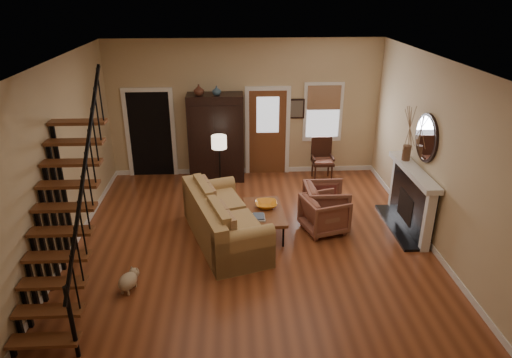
{
  "coord_description": "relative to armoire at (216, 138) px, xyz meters",
  "views": [
    {
      "loc": [
        -0.31,
        -7.23,
        4.46
      ],
      "look_at": [
        0.1,
        0.4,
        1.15
      ],
      "focal_mm": 32.0,
      "sensor_mm": 36.0,
      "label": 1
    }
  ],
  "objects": [
    {
      "name": "room",
      "position": [
        0.29,
        -1.39,
        0.46
      ],
      "size": [
        7.0,
        7.33,
        3.3
      ],
      "color": "brown",
      "rests_on": "ground"
    },
    {
      "name": "staircase",
      "position": [
        -2.08,
        -4.45,
        0.55
      ],
      "size": [
        0.94,
        2.8,
        3.2
      ],
      "primitive_type": null,
      "color": "brown",
      "rests_on": "ground"
    },
    {
      "name": "fireplace",
      "position": [
        3.83,
        -2.65,
        -0.31
      ],
      "size": [
        0.33,
        1.95,
        2.3
      ],
      "color": "black",
      "rests_on": "ground"
    },
    {
      "name": "armoire",
      "position": [
        0.0,
        0.0,
        0.0
      ],
      "size": [
        1.3,
        0.6,
        2.1
      ],
      "primitive_type": null,
      "color": "black",
      "rests_on": "ground"
    },
    {
      "name": "vase_a",
      "position": [
        -0.35,
        -0.1,
        1.17
      ],
      "size": [
        0.24,
        0.24,
        0.25
      ],
      "primitive_type": "imported",
      "color": "#4C2619",
      "rests_on": "armoire"
    },
    {
      "name": "vase_b",
      "position": [
        0.05,
        -0.1,
        1.16
      ],
      "size": [
        0.2,
        0.2,
        0.21
      ],
      "primitive_type": "imported",
      "color": "#334C60",
      "rests_on": "armoire"
    },
    {
      "name": "sofa",
      "position": [
        0.21,
        -2.93,
        -0.6
      ],
      "size": [
        1.71,
        2.6,
        0.89
      ],
      "primitive_type": null,
      "rotation": [
        0.0,
        0.0,
        0.3
      ],
      "color": "#A47F4A",
      "rests_on": "ground"
    },
    {
      "name": "coffee_table",
      "position": [
        0.96,
        -2.71,
        -0.81
      ],
      "size": [
        0.78,
        1.27,
        0.47
      ],
      "primitive_type": null,
      "rotation": [
        0.0,
        0.0,
        0.05
      ],
      "color": "brown",
      "rests_on": "ground"
    },
    {
      "name": "bowl",
      "position": [
        1.01,
        -2.56,
        -0.52
      ],
      "size": [
        0.42,
        0.42,
        0.1
      ],
      "primitive_type": "imported",
      "color": "orange",
      "rests_on": "coffee_table"
    },
    {
      "name": "books",
      "position": [
        0.84,
        -3.01,
        -0.55
      ],
      "size": [
        0.23,
        0.31,
        0.06
      ],
      "primitive_type": null,
      "color": "beige",
      "rests_on": "coffee_table"
    },
    {
      "name": "armchair_left",
      "position": [
        2.12,
        -2.69,
        -0.69
      ],
      "size": [
        0.98,
        0.96,
        0.72
      ],
      "primitive_type": "imported",
      "rotation": [
        0.0,
        0.0,
        1.86
      ],
      "color": "maroon",
      "rests_on": "ground"
    },
    {
      "name": "armchair_right",
      "position": [
        2.23,
        -2.27,
        -0.67
      ],
      "size": [
        0.85,
        0.82,
        0.77
      ],
      "primitive_type": "imported",
      "rotation": [
        0.0,
        0.0,
        1.58
      ],
      "color": "maroon",
      "rests_on": "ground"
    },
    {
      "name": "floor_lamp",
      "position": [
        0.1,
        -1.05,
        -0.33
      ],
      "size": [
        0.39,
        0.39,
        1.44
      ],
      "primitive_type": null,
      "rotation": [
        0.0,
        0.0,
        -0.22
      ],
      "color": "black",
      "rests_on": "ground"
    },
    {
      "name": "side_chair",
      "position": [
        2.55,
        -0.2,
        -0.54
      ],
      "size": [
        0.54,
        0.54,
        1.02
      ],
      "primitive_type": null,
      "color": "#341A10",
      "rests_on": "ground"
    },
    {
      "name": "dog",
      "position": [
        -1.29,
        -4.4,
        -0.89
      ],
      "size": [
        0.38,
        0.49,
        0.31
      ],
      "primitive_type": null,
      "rotation": [
        0.0,
        0.0,
        -0.34
      ],
      "color": "tan",
      "rests_on": "ground"
    }
  ]
}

